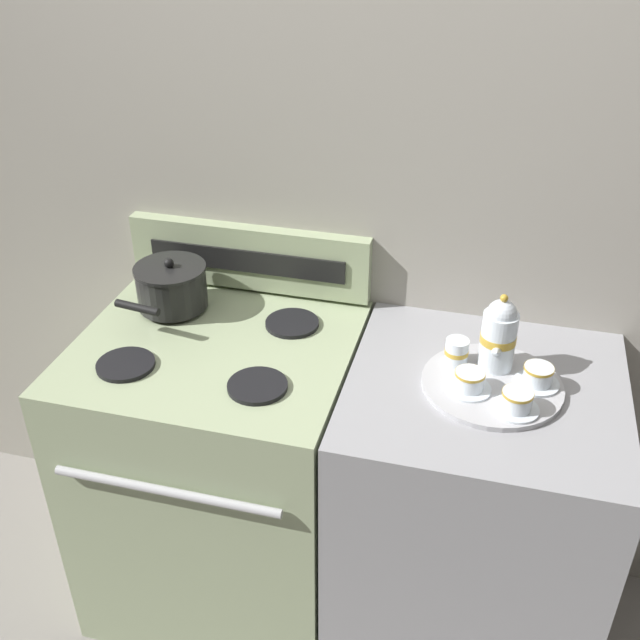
{
  "coord_description": "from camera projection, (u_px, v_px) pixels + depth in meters",
  "views": [
    {
      "loc": [
        0.36,
        -1.56,
        2.06
      ],
      "look_at": [
        -0.07,
        0.07,
        1.02
      ],
      "focal_mm": 42.0,
      "sensor_mm": 36.0,
      "label": 1
    }
  ],
  "objects": [
    {
      "name": "control_panel",
      "position": [
        249.0,
        257.0,
        2.23
      ],
      "size": [
        0.74,
        0.05,
        0.2
      ],
      "color": "#9EAD84",
      "rests_on": "stove"
    },
    {
      "name": "saucepan",
      "position": [
        171.0,
        286.0,
        2.15
      ],
      "size": [
        0.21,
        0.29,
        0.15
      ],
      "color": "black",
      "rests_on": "stove"
    },
    {
      "name": "teapot",
      "position": [
        499.0,
        335.0,
        1.87
      ],
      "size": [
        0.09,
        0.15,
        0.21
      ],
      "color": "silver",
      "rests_on": "serving_tray"
    },
    {
      "name": "ground_plane",
      "position": [
        335.0,
        598.0,
        2.44
      ],
      "size": [
        6.0,
        6.0,
        0.0
      ],
      "primitive_type": "plane",
      "color": "gray"
    },
    {
      "name": "creamer_jug",
      "position": [
        457.0,
        351.0,
        1.92
      ],
      "size": [
        0.06,
        0.06,
        0.07
      ],
      "color": "silver",
      "rests_on": "serving_tray"
    },
    {
      "name": "wall_back",
      "position": [
        369.0,
        248.0,
        2.16
      ],
      "size": [
        6.0,
        0.05,
        2.2
      ],
      "color": "#9E998E",
      "rests_on": "ground"
    },
    {
      "name": "teacup_left",
      "position": [
        469.0,
        381.0,
        1.82
      ],
      "size": [
        0.11,
        0.11,
        0.05
      ],
      "color": "silver",
      "rests_on": "serving_tray"
    },
    {
      "name": "stove",
      "position": [
        224.0,
        472.0,
        2.27
      ],
      "size": [
        0.75,
        0.7,
        0.95
      ],
      "color": "#9EAD84",
      "rests_on": "ground"
    },
    {
      "name": "serving_tray",
      "position": [
        492.0,
        386.0,
        1.86
      ],
      "size": [
        0.35,
        0.35,
        0.01
      ],
      "color": "#B2B2B7",
      "rests_on": "side_counter"
    },
    {
      "name": "teacup_front",
      "position": [
        538.0,
        376.0,
        1.84
      ],
      "size": [
        0.11,
        0.11,
        0.05
      ],
      "color": "silver",
      "rests_on": "serving_tray"
    },
    {
      "name": "teacup_right",
      "position": [
        517.0,
        401.0,
        1.75
      ],
      "size": [
        0.11,
        0.11,
        0.05
      ],
      "color": "silver",
      "rests_on": "serving_tray"
    },
    {
      "name": "side_counter",
      "position": [
        467.0,
        519.0,
        2.12
      ],
      "size": [
        0.7,
        0.67,
        0.94
      ],
      "color": "#939399",
      "rests_on": "ground"
    }
  ]
}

